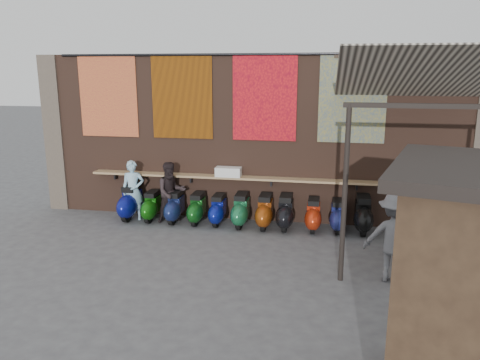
{
  "coord_description": "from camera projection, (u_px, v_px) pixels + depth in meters",
  "views": [
    {
      "loc": [
        1.74,
        -8.47,
        3.64
      ],
      "look_at": [
        -0.04,
        1.2,
        1.31
      ],
      "focal_mm": 35.0,
      "sensor_mm": 36.0,
      "label": 1
    }
  ],
  "objects": [
    {
      "name": "scooter_stool_7",
      "position": [
        285.0,
        212.0,
        10.88
      ],
      "size": [
        0.38,
        0.84,
        0.8
      ],
      "primitive_type": null,
      "color": "black",
      "rests_on": "ground"
    },
    {
      "name": "scooter_stool_3",
      "position": [
        197.0,
        209.0,
        11.28
      ],
      "size": [
        0.35,
        0.77,
        0.73
      ],
      "primitive_type": null,
      "color": "#0E4A14",
      "rests_on": "ground"
    },
    {
      "name": "brick_wall",
      "position": [
        253.0,
        139.0,
        11.37
      ],
      "size": [
        10.0,
        0.4,
        4.0
      ],
      "primitive_type": "cube",
      "color": "brown",
      "rests_on": "ground"
    },
    {
      "name": "tapestry_orange",
      "position": [
        264.0,
        98.0,
        10.88
      ],
      "size": [
        1.5,
        0.02,
        2.0
      ],
      "primitive_type": "cube",
      "color": "red",
      "rests_on": "brick_wall"
    },
    {
      "name": "scooter_stool_5",
      "position": [
        241.0,
        210.0,
        11.07
      ],
      "size": [
        0.37,
        0.82,
        0.78
      ],
      "primitive_type": null,
      "color": "#196439",
      "rests_on": "ground"
    },
    {
      "name": "ground",
      "position": [
        231.0,
        258.0,
        9.25
      ],
      "size": [
        70.0,
        70.0,
        0.0
      ],
      "primitive_type": "plane",
      "color": "#474749",
      "rests_on": "ground"
    },
    {
      "name": "awning_canvas",
      "position": [
        425.0,
        75.0,
        8.67
      ],
      "size": [
        3.2,
        3.28,
        0.97
      ],
      "primitive_type": "cube",
      "rotation": [
        -0.28,
        0.0,
        0.0
      ],
      "color": "beige",
      "rests_on": "brick_wall"
    },
    {
      "name": "scooter_stool_8",
      "position": [
        313.0,
        215.0,
        10.78
      ],
      "size": [
        0.35,
        0.78,
        0.74
      ],
      "primitive_type": null,
      "color": "#B0270D",
      "rests_on": "ground"
    },
    {
      "name": "tapestry_redgold",
      "position": [
        108.0,
        96.0,
        11.56
      ],
      "size": [
        1.5,
        0.02,
        2.0
      ],
      "primitive_type": "cube",
      "color": "maroon",
      "rests_on": "brick_wall"
    },
    {
      "name": "awning_header",
      "position": [
        441.0,
        106.0,
        7.35
      ],
      "size": [
        3.0,
        0.08,
        0.08
      ],
      "primitive_type": "cube",
      "color": "black",
      "rests_on": "awning_post_left"
    },
    {
      "name": "eating_counter",
      "position": [
        250.0,
        178.0,
        11.22
      ],
      "size": [
        8.0,
        0.32,
        0.05
      ],
      "primitive_type": "cube",
      "color": "#9E7A51",
      "rests_on": "brick_wall"
    },
    {
      "name": "awning_ledger",
      "position": [
        412.0,
        55.0,
        10.1
      ],
      "size": [
        3.3,
        0.08,
        0.12
      ],
      "primitive_type": "cube",
      "color": "#33261C",
      "rests_on": "brick_wall"
    },
    {
      "name": "diner_left",
      "position": [
        133.0,
        190.0,
        11.5
      ],
      "size": [
        0.62,
        0.5,
        1.48
      ],
      "primitive_type": "imported",
      "rotation": [
        0.0,
        0.0,
        0.31
      ],
      "color": "#9AC8E0",
      "rests_on": "ground"
    },
    {
      "name": "diner_right",
      "position": [
        171.0,
        192.0,
        11.32
      ],
      "size": [
        0.91,
        0.86,
        1.49
      ],
      "primitive_type": "imported",
      "rotation": [
        0.0,
        0.0,
        0.57
      ],
      "color": "black",
      "rests_on": "ground"
    },
    {
      "name": "scooter_stool_6",
      "position": [
        265.0,
        212.0,
        10.96
      ],
      "size": [
        0.37,
        0.83,
        0.78
      ],
      "primitive_type": null,
      "color": "#86370C",
      "rests_on": "ground"
    },
    {
      "name": "tapestry_multi",
      "position": [
        353.0,
        99.0,
        10.52
      ],
      "size": [
        1.5,
        0.02,
        2.0
      ],
      "primitive_type": "cube",
      "color": "navy",
      "rests_on": "brick_wall"
    },
    {
      "name": "pier_left",
      "position": [
        58.0,
        134.0,
        12.29
      ],
      "size": [
        0.5,
        0.5,
        4.0
      ],
      "primitive_type": "cube",
      "color": "#4C4238",
      "rests_on": "ground"
    },
    {
      "name": "shopper_tan",
      "position": [
        418.0,
        226.0,
        8.75
      ],
      "size": [
        0.88,
        0.7,
        1.57
      ],
      "primitive_type": "imported",
      "rotation": [
        0.0,
        0.0,
        0.3
      ],
      "color": "#8D7F5A",
      "rests_on": "ground"
    },
    {
      "name": "scooter_stool_9",
      "position": [
        338.0,
        216.0,
        10.73
      ],
      "size": [
        0.34,
        0.76,
        0.73
      ],
      "primitive_type": null,
      "color": "navy",
      "rests_on": "ground"
    },
    {
      "name": "shopper_grey",
      "position": [
        394.0,
        238.0,
        8.1
      ],
      "size": [
        1.14,
        0.81,
        1.61
      ],
      "primitive_type": "imported",
      "rotation": [
        0.0,
        0.0,
        2.91
      ],
      "color": "slate",
      "rests_on": "ground"
    },
    {
      "name": "scooter_stool_2",
      "position": [
        175.0,
        207.0,
        11.39
      ],
      "size": [
        0.36,
        0.79,
        0.75
      ],
      "primitive_type": null,
      "color": "#141E4C",
      "rests_on": "ground"
    },
    {
      "name": "hang_rail",
      "position": [
        252.0,
        54.0,
        10.69
      ],
      "size": [
        9.5,
        0.06,
        0.06
      ],
      "primitive_type": "cylinder",
      "rotation": [
        0.0,
        1.57,
        0.0
      ],
      "color": "black",
      "rests_on": "brick_wall"
    },
    {
      "name": "scooter_stool_4",
      "position": [
        218.0,
        210.0,
        11.21
      ],
      "size": [
        0.34,
        0.75,
        0.71
      ],
      "primitive_type": null,
      "color": "navy",
      "rests_on": "ground"
    },
    {
      "name": "shelf_box",
      "position": [
        228.0,
        172.0,
        11.26
      ],
      "size": [
        0.61,
        0.29,
        0.23
      ],
      "primitive_type": "cube",
      "color": "white",
      "rests_on": "eating_counter"
    },
    {
      "name": "scooter_stool_0",
      "position": [
        131.0,
        202.0,
        11.63
      ],
      "size": [
        0.4,
        0.89,
        0.84
      ],
      "primitive_type": null,
      "color": "navy",
      "rests_on": "ground"
    },
    {
      "name": "scooter_stool_10",
      "position": [
        363.0,
        215.0,
        10.64
      ],
      "size": [
        0.4,
        0.89,
        0.84
      ],
      "primitive_type": null,
      "color": "black",
      "rests_on": "ground"
    },
    {
      "name": "tapestry_sun",
      "position": [
        182.0,
        97.0,
        11.23
      ],
      "size": [
        1.5,
        0.02,
        2.0
      ],
      "primitive_type": "cube",
      "color": "#BE5C0B",
      "rests_on": "brick_wall"
    },
    {
      "name": "awning_post_left",
      "position": [
        345.0,
        196.0,
        7.95
      ],
      "size": [
        0.09,
        0.09,
        3.1
      ],
      "primitive_type": "cylinder",
      "color": "black",
      "rests_on": "ground"
    },
    {
      "name": "scooter_stool_1",
      "position": [
        152.0,
        206.0,
        11.51
      ],
      "size": [
        0.34,
        0.76,
        0.72
      ],
      "primitive_type": null,
      "color": "#10550C",
      "rests_on": "ground"
    },
    {
      "name": "shopper_navy",
      "position": [
        428.0,
        225.0,
        8.82
      ],
      "size": [
        0.98,
        0.82,
        1.56
      ],
      "primitive_type": "imported",
      "rotation": [
        0.0,
        0.0,
        3.72
      ],
      "color": "#172234",
      "rests_on": "ground"
    }
  ]
}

